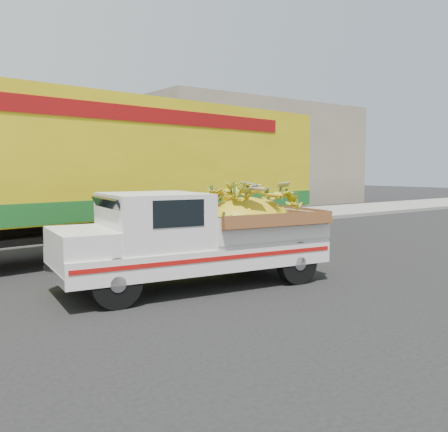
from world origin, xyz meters
TOP-DOWN VIEW (x-y plane):
  - ground at (0.00, 0.00)m, footprint 100.00×100.00m
  - curb at (0.00, 6.83)m, footprint 60.00×0.25m
  - sidewalk at (0.00, 8.93)m, footprint 60.00×4.00m
  - building_right at (14.00, 15.83)m, footprint 14.00×6.00m
  - pickup_truck at (-0.28, 0.06)m, footprint 5.02×2.41m
  - semi_trailer at (0.27, 4.38)m, footprint 12.04×3.83m

SIDE VIEW (x-z plane):
  - ground at x=0.00m, z-range 0.00..0.00m
  - sidewalk at x=0.00m, z-range 0.00..0.14m
  - curb at x=0.00m, z-range 0.00..0.15m
  - pickup_truck at x=-0.28m, z-range 0.06..1.76m
  - semi_trailer at x=0.27m, z-range 0.22..4.02m
  - building_right at x=14.00m, z-range 0.00..6.00m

